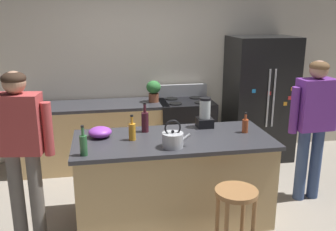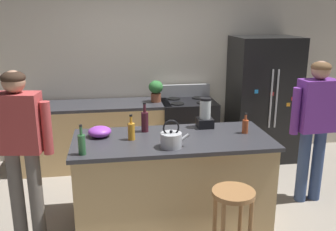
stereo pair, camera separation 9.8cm
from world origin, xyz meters
TOP-DOWN VIEW (x-y plane):
  - ground_plane at (0.00, 0.00)m, footprint 14.00×14.00m
  - back_wall at (0.00, 1.95)m, footprint 8.00×0.10m
  - kitchen_island at (0.00, 0.00)m, footprint 1.99×0.88m
  - back_counter_run at (-0.80, 1.55)m, footprint 2.00×0.64m
  - refrigerator at (1.57, 1.50)m, footprint 0.90×0.73m
  - stove_range at (0.48, 1.52)m, footprint 0.76×0.65m
  - person_by_island_left at (-1.42, -0.14)m, footprint 0.60×0.28m
  - person_by_sink_right at (1.62, 0.16)m, footprint 0.59×0.24m
  - bar_stool at (0.38, -0.80)m, footprint 0.36×0.36m
  - potted_plant at (0.02, 1.55)m, footprint 0.20×0.20m
  - blender_appliance at (0.41, 0.30)m, footprint 0.17×0.17m
  - bottle_cooking_sauce at (0.77, 0.04)m, footprint 0.06×0.06m
  - bottle_olive_oil at (-0.86, -0.32)m, footprint 0.07×0.07m
  - bottle_wine at (-0.25, 0.25)m, footprint 0.08×0.08m
  - bottle_soda at (-0.41, 0.01)m, footprint 0.07×0.07m
  - mixing_bowl at (-0.72, 0.16)m, footprint 0.23×0.23m
  - tea_kettle at (-0.05, -0.26)m, footprint 0.28×0.20m

SIDE VIEW (x-z plane):
  - ground_plane at x=0.00m, z-range 0.00..0.00m
  - back_counter_run at x=-0.80m, z-range 0.00..0.90m
  - kitchen_island at x=0.00m, z-range 0.00..0.90m
  - stove_range at x=0.48m, z-range -0.08..1.00m
  - bar_stool at x=0.38m, z-range 0.19..0.89m
  - refrigerator at x=1.57m, z-range 0.00..1.78m
  - mixing_bowl at x=-0.72m, z-range 0.90..1.01m
  - bottle_cooking_sauce at x=0.77m, z-range 0.87..1.09m
  - tea_kettle at x=-0.05m, z-range 0.84..1.11m
  - person_by_sink_right at x=1.62m, z-range 0.17..1.79m
  - bottle_soda at x=-0.41m, z-range 0.87..1.12m
  - person_by_island_left at x=-1.42m, z-range 0.18..1.81m
  - bottle_olive_oil at x=-0.86m, z-range 0.86..1.14m
  - bottle_wine at x=-0.25m, z-range 0.86..1.17m
  - blender_appliance at x=0.41m, z-range 0.87..1.20m
  - potted_plant at x=0.02m, z-range 0.92..1.22m
  - back_wall at x=0.00m, z-range 0.00..2.70m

